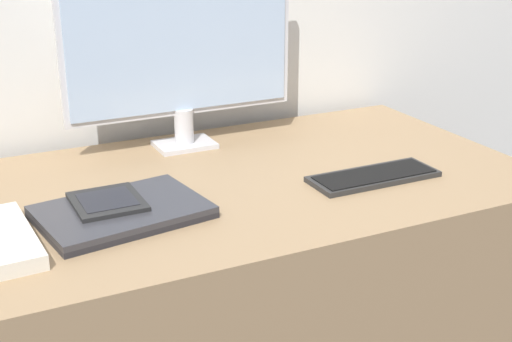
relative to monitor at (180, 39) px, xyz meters
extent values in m
cube|color=#997A56|center=(-0.02, -0.27, -0.64)|extent=(1.45, 0.77, 0.72)
cube|color=silver|center=(0.00, 0.00, -0.27)|extent=(0.15, 0.11, 0.01)
cylinder|color=silver|center=(0.00, 0.00, -0.22)|extent=(0.05, 0.05, 0.09)
cube|color=silver|center=(0.00, 0.00, 0.02)|extent=(0.60, 0.01, 0.42)
cube|color=#ADC6E5|center=(0.00, -0.01, 0.02)|extent=(0.58, 0.01, 0.39)
cube|color=#282828|center=(0.31, -0.41, -0.27)|extent=(0.30, 0.11, 0.01)
cube|color=black|center=(0.31, -0.42, -0.27)|extent=(0.28, 0.09, 0.00)
cube|color=#232328|center=(-0.27, -0.37, -0.27)|extent=(0.35, 0.27, 0.01)
cube|color=#333338|center=(-0.27, -0.37, -0.26)|extent=(0.35, 0.27, 0.01)
cube|color=black|center=(-0.29, -0.34, -0.25)|extent=(0.14, 0.15, 0.01)
cube|color=black|center=(-0.29, -0.34, -0.25)|extent=(0.11, 0.11, 0.00)
camera|label=1|loc=(-0.61, -1.67, 0.31)|focal=50.00mm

